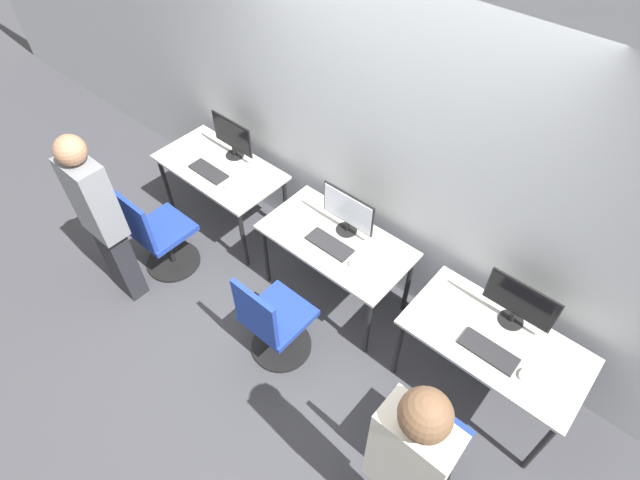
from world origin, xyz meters
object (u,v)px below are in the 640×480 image
(mouse_right, at_px, (524,374))
(office_chair_right, at_px, (419,448))
(mouse_left, at_px, (228,185))
(monitor_center, at_px, (348,211))
(person_left, at_px, (101,218))
(person_right, at_px, (404,470))
(keyboard_center, at_px, (329,244))
(monitor_left, at_px, (232,137))
(office_chair_center, at_px, (274,325))
(office_chair_left, at_px, (160,238))
(monitor_right, at_px, (520,303))
(keyboard_left, at_px, (208,171))
(keyboard_right, at_px, (488,351))
(mouse_center, at_px, (353,262))

(mouse_right, height_order, office_chair_right, office_chair_right)
(mouse_left, distance_m, monitor_center, 1.12)
(person_left, bearing_deg, person_right, -0.65)
(keyboard_center, bearing_deg, monitor_left, 168.50)
(mouse_right, relative_size, person_right, 0.05)
(monitor_center, distance_m, person_right, 1.88)
(mouse_left, distance_m, mouse_right, 2.67)
(office_chair_center, distance_m, person_right, 1.54)
(mouse_right, bearing_deg, office_chair_right, -112.09)
(office_chair_left, distance_m, mouse_right, 3.02)
(monitor_left, bearing_deg, monitor_right, 0.05)
(office_chair_left, height_order, person_left, person_left)
(keyboard_left, relative_size, office_chair_left, 0.41)
(monitor_right, height_order, keyboard_right, monitor_right)
(office_chair_right, bearing_deg, keyboard_left, 166.17)
(mouse_right, bearing_deg, monitor_right, 127.30)
(keyboard_center, relative_size, mouse_center, 4.17)
(keyboard_left, relative_size, office_chair_center, 0.41)
(monitor_left, xyz_separation_m, office_chair_left, (0.01, -0.94, -0.53))
(office_chair_left, xyz_separation_m, keyboard_center, (1.34, 0.67, 0.34))
(keyboard_left, distance_m, office_chair_left, 0.71)
(monitor_left, bearing_deg, keyboard_center, -11.50)
(office_chair_center, height_order, office_chair_right, same)
(keyboard_center, distance_m, mouse_right, 1.59)
(keyboard_left, bearing_deg, monitor_center, 10.45)
(person_left, relative_size, office_chair_right, 1.78)
(office_chair_right, bearing_deg, keyboard_right, 87.56)
(office_chair_left, height_order, office_chair_right, same)
(keyboard_center, height_order, office_chair_right, office_chair_right)
(monitor_center, bearing_deg, person_right, -42.75)
(mouse_left, height_order, office_chair_center, office_chair_center)
(mouse_right, bearing_deg, person_right, -101.75)
(monitor_center, height_order, keyboard_right, monitor_center)
(monitor_left, relative_size, person_right, 0.27)
(office_chair_center, bearing_deg, office_chair_left, -179.24)
(office_chair_center, xyz_separation_m, office_chair_right, (1.31, -0.05, 0.00))
(keyboard_left, xyz_separation_m, mouse_center, (1.60, 0.02, 0.01))
(mouse_center, height_order, keyboard_right, mouse_center)
(monitor_right, distance_m, office_chair_right, 1.11)
(mouse_left, distance_m, person_left, 1.04)
(mouse_left, relative_size, person_left, 0.06)
(keyboard_center, relative_size, keyboard_right, 1.00)
(keyboard_right, bearing_deg, mouse_left, -179.54)
(person_left, bearing_deg, monitor_left, 89.18)
(office_chair_left, distance_m, mouse_center, 1.75)
(mouse_left, relative_size, monitor_right, 0.19)
(monitor_left, relative_size, keyboard_left, 1.24)
(monitor_center, bearing_deg, office_chair_center, -89.12)
(office_chair_left, xyz_separation_m, office_chair_right, (2.67, -0.03, 0.00))
(mouse_left, relative_size, office_chair_center, 0.10)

